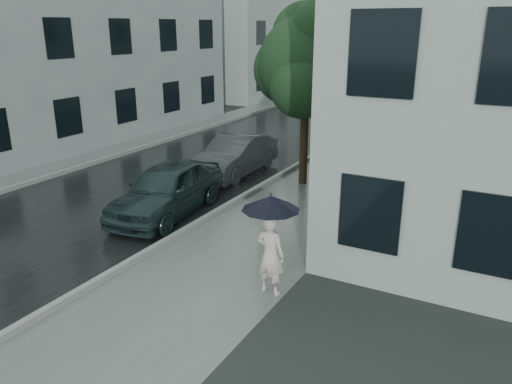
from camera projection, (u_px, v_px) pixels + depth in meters
The scene contains 14 objects.
ground at pixel (189, 281), 10.42m from camera, with size 120.00×120.00×0.00m, color black.
sidewalk at pixel (366, 156), 20.32m from camera, with size 3.50×60.00×0.01m, color slate.
kerb_near at pixel (324, 149), 21.12m from camera, with size 0.15×60.00×0.15m, color slate.
asphalt_road at pixel (252, 142), 22.71m from camera, with size 6.85×60.00×0.00m, color black.
kerb_far at pixel (189, 133), 24.26m from camera, with size 0.15×60.00×0.15m, color slate.
sidewalk_far at pixel (174, 133), 24.70m from camera, with size 1.70×60.00×0.01m, color #4C5451.
building_far_a at pixel (33, 33), 21.76m from camera, with size 7.02×20.00×9.50m.
building_far_b at pixel (264, 39), 40.37m from camera, with size 7.02×18.00×8.00m.
pedestrian at pixel (270, 255), 9.70m from camera, with size 0.60×0.39×1.65m, color #BCB4A5.
umbrella at pixel (271, 203), 9.41m from camera, with size 1.44×1.44×1.14m.
street_tree at pixel (308, 62), 15.69m from camera, with size 3.95×3.59×5.89m.
lamp_post at pixel (313, 80), 18.89m from camera, with size 0.82×0.47×5.44m.
car_near at pixel (167, 189), 13.88m from camera, with size 1.73×4.29×1.46m, color #172828.
car_far at pixel (235, 155), 17.67m from camera, with size 1.46×4.17×1.38m, color #272A2D.
Camera 1 is at (5.62, -7.51, 5.08)m, focal length 35.00 mm.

